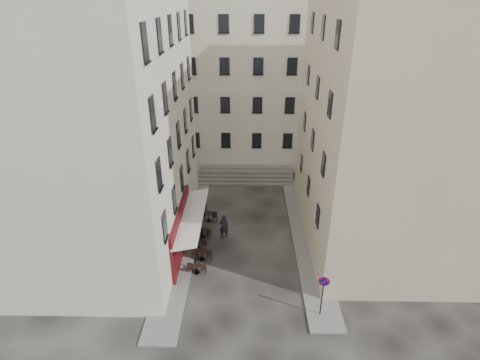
{
  "coord_description": "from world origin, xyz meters",
  "views": [
    {
      "loc": [
        0.03,
        -20.21,
        16.36
      ],
      "look_at": [
        -0.43,
        4.0,
        4.19
      ],
      "focal_mm": 28.0,
      "sensor_mm": 36.0,
      "label": 1
    }
  ],
  "objects_px": {
    "no_parking_sign": "(323,288)",
    "pedestrian": "(224,226)",
    "bistro_table_b": "(202,253)",
    "bistro_table_a": "(197,268)"
  },
  "relations": [
    {
      "from": "no_parking_sign",
      "to": "pedestrian",
      "type": "relative_size",
      "value": 1.46
    },
    {
      "from": "bistro_table_b",
      "to": "pedestrian",
      "type": "distance_m",
      "value": 3.02
    },
    {
      "from": "bistro_table_a",
      "to": "bistro_table_b",
      "type": "distance_m",
      "value": 1.41
    },
    {
      "from": "bistro_table_a",
      "to": "pedestrian",
      "type": "bearing_deg",
      "value": 69.61
    },
    {
      "from": "bistro_table_b",
      "to": "pedestrian",
      "type": "height_order",
      "value": "pedestrian"
    },
    {
      "from": "no_parking_sign",
      "to": "pedestrian",
      "type": "bearing_deg",
      "value": 140.53
    },
    {
      "from": "no_parking_sign",
      "to": "bistro_table_a",
      "type": "relative_size",
      "value": 2.28
    },
    {
      "from": "no_parking_sign",
      "to": "pedestrian",
      "type": "distance_m",
      "value": 9.56
    },
    {
      "from": "bistro_table_a",
      "to": "no_parking_sign",
      "type": "bearing_deg",
      "value": -24.89
    },
    {
      "from": "no_parking_sign",
      "to": "bistro_table_b",
      "type": "xyz_separation_m",
      "value": [
        -7.2,
        4.82,
        -1.47
      ]
    }
  ]
}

